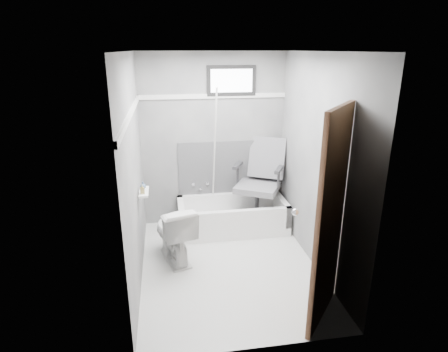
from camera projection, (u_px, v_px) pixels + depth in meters
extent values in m
plane|color=white|center=(229.00, 266.00, 4.41)|extent=(2.60, 2.60, 0.00)
plane|color=silver|center=(230.00, 51.00, 3.63)|extent=(2.60, 2.60, 0.00)
cube|color=#5E5F63|center=(213.00, 141.00, 5.23)|extent=(2.00, 0.02, 2.40)
cube|color=#5E5F63|center=(259.00, 221.00, 2.80)|extent=(2.00, 0.02, 2.40)
cube|color=#5E5F63|center=(134.00, 173.00, 3.87)|extent=(0.02, 2.60, 2.40)
cube|color=#5E5F63|center=(317.00, 164.00, 4.17)|extent=(0.02, 2.60, 2.40)
imported|color=white|center=(174.00, 233.00, 4.44)|extent=(0.59, 0.80, 0.71)
cube|color=#4C4C4F|center=(231.00, 167.00, 5.39)|extent=(1.50, 0.02, 0.78)
cube|color=white|center=(213.00, 96.00, 5.02)|extent=(2.00, 0.02, 0.06)
cube|color=white|center=(131.00, 114.00, 3.67)|extent=(0.02, 2.60, 0.06)
cylinder|color=silver|center=(214.00, 156.00, 5.06)|extent=(0.02, 0.58, 1.88)
cube|color=white|center=(144.00, 192.00, 4.20)|extent=(0.10, 0.32, 0.02)
imported|color=#9A884D|center=(142.00, 189.00, 4.10)|extent=(0.05, 0.05, 0.10)
imported|color=slate|center=(143.00, 185.00, 4.23)|extent=(0.09, 0.09, 0.09)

